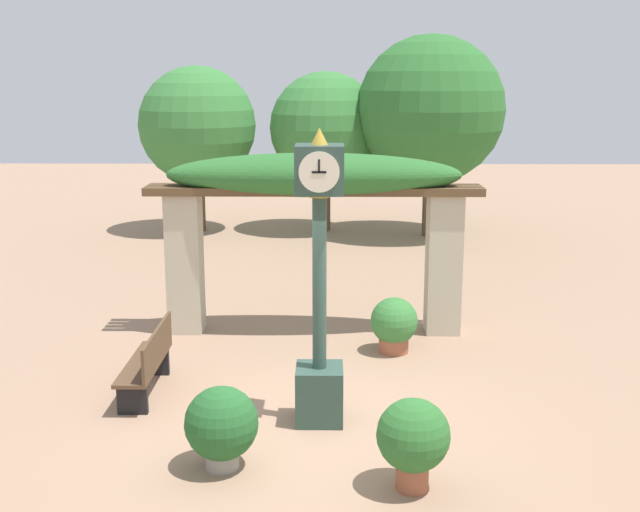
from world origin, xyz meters
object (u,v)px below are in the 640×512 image
pedestal_clock (319,293)px  potted_plant_far_left (394,324)px  potted_plant_near_left (221,425)px  park_bench (149,362)px  potted_plant_near_right (413,438)px

pedestal_clock → potted_plant_far_left: pedestal_clock is taller
pedestal_clock → potted_plant_near_left: bearing=-129.8°
pedestal_clock → park_bench: pedestal_clock is taller
potted_plant_near_right → potted_plant_far_left: (0.13, 4.19, -0.11)m
potted_plant_near_left → park_bench: potted_plant_near_left is taller
pedestal_clock → park_bench: bearing=159.6°
park_bench → potted_plant_near_right: bearing=52.2°
potted_plant_far_left → park_bench: (-3.37, -1.68, -0.01)m
potted_plant_far_left → pedestal_clock: bearing=-113.6°
pedestal_clock → potted_plant_near_left: size_ratio=3.90×
pedestal_clock → park_bench: (-2.27, 0.85, -1.18)m
potted_plant_near_left → park_bench: 2.42m
pedestal_clock → potted_plant_near_left: 1.96m
potted_plant_near_right → park_bench: potted_plant_near_right is taller
potted_plant_far_left → park_bench: size_ratio=0.51×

